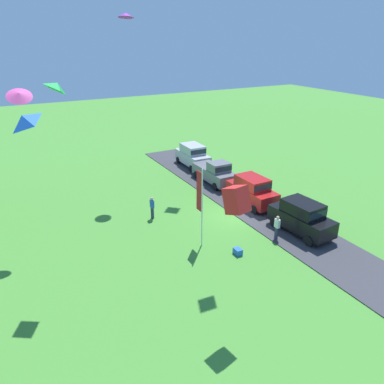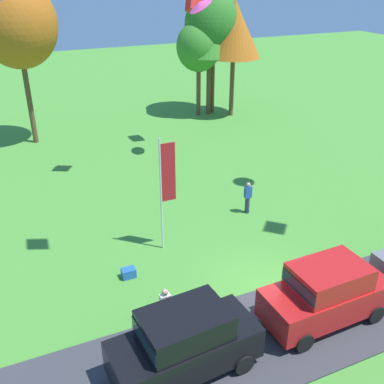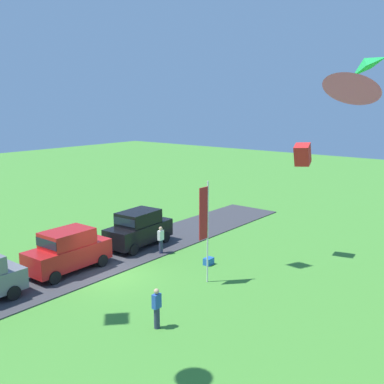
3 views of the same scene
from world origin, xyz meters
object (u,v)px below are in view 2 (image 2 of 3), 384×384
(flag_banner, at_px, (166,180))
(kite_box_high_right, at_px, (194,2))
(tree_far_right, at_px, (17,24))
(tree_right_of_center, at_px, (210,27))
(person_on_lawn, at_px, (248,197))
(tree_left_of_center, at_px, (199,47))
(tree_lone_near, at_px, (234,29))
(car_suv_far_end, at_px, (327,291))
(tree_far_left, at_px, (214,24))
(cooler_box, at_px, (129,273))
(car_suv_mid_row, at_px, (185,341))
(person_beside_suv, at_px, (165,309))
(kite_delta_low_drifter, at_px, (200,4))

(flag_banner, xyz_separation_m, kite_box_high_right, (6.41, 11.30, 6.12))
(tree_far_right, bearing_deg, tree_right_of_center, 4.63)
(person_on_lawn, bearing_deg, tree_left_of_center, 73.59)
(tree_lone_near, xyz_separation_m, flag_banner, (-12.25, -16.61, -3.63))
(car_suv_far_end, height_order, tree_far_left, tree_far_left)
(tree_left_of_center, relative_size, tree_lone_near, 0.83)
(flag_banner, distance_m, cooler_box, 4.12)
(cooler_box, height_order, kite_box_high_right, kite_box_high_right)
(tree_left_of_center, bearing_deg, tree_far_right, -174.58)
(car_suv_mid_row, xyz_separation_m, kite_box_high_right, (8.46, 18.08, 8.14))
(tree_far_left, bearing_deg, tree_far_right, -174.17)
(car_suv_mid_row, xyz_separation_m, person_on_lawn, (6.94, 8.06, -0.42))
(kite_box_high_right, bearing_deg, flag_banner, -119.56)
(car_suv_mid_row, relative_size, car_suv_far_end, 1.02)
(cooler_box, relative_size, kite_box_high_right, 0.49)
(tree_far_right, xyz_separation_m, cooler_box, (1.51, -17.96, -7.85))
(tree_lone_near, height_order, flag_banner, tree_lone_near)
(person_on_lawn, relative_size, tree_left_of_center, 0.22)
(tree_right_of_center, xyz_separation_m, flag_banner, (-10.63, -17.70, -3.75))
(tree_right_of_center, xyz_separation_m, cooler_box, (-12.89, -19.13, -6.87))
(car_suv_mid_row, height_order, tree_right_of_center, tree_right_of_center)
(tree_left_of_center, distance_m, flag_banner, 20.44)
(person_on_lawn, bearing_deg, car_suv_mid_row, -130.73)
(car_suv_mid_row, distance_m, person_beside_suv, 2.05)
(car_suv_far_end, height_order, person_on_lawn, car_suv_far_end)
(flag_banner, height_order, cooler_box, flag_banner)
(person_beside_suv, relative_size, tree_far_right, 0.16)
(tree_right_of_center, xyz_separation_m, tree_lone_near, (1.62, -1.09, -0.12))
(tree_lone_near, xyz_separation_m, cooler_box, (-14.52, -18.04, -6.75))
(flag_banner, height_order, kite_box_high_right, kite_box_high_right)
(tree_far_right, relative_size, tree_left_of_center, 1.43)
(person_on_lawn, xyz_separation_m, tree_right_of_center, (5.74, 16.42, 6.19))
(tree_far_right, distance_m, kite_box_high_right, 11.54)
(tree_right_of_center, height_order, kite_box_high_right, kite_box_high_right)
(tree_left_of_center, height_order, tree_far_left, tree_far_left)
(person_beside_suv, height_order, tree_right_of_center, tree_right_of_center)
(car_suv_mid_row, bearing_deg, kite_box_high_right, 64.92)
(car_suv_mid_row, height_order, person_beside_suv, car_suv_mid_row)
(car_suv_far_end, bearing_deg, tree_far_right, 107.11)
(tree_left_of_center, height_order, kite_delta_low_drifter, kite_delta_low_drifter)
(car_suv_far_end, xyz_separation_m, flag_banner, (-3.36, 6.67, 2.03))
(tree_left_of_center, xyz_separation_m, kite_box_high_right, (-3.35, -6.52, 3.84))
(car_suv_far_end, xyz_separation_m, tree_far_left, (7.80, 24.73, 5.93))
(person_beside_suv, distance_m, tree_left_of_center, 25.86)
(tree_far_left, height_order, kite_delta_low_drifter, kite_delta_low_drifter)
(tree_right_of_center, bearing_deg, tree_far_left, 33.70)
(person_on_lawn, height_order, person_beside_suv, same)
(person_beside_suv, height_order, kite_box_high_right, kite_box_high_right)
(tree_right_of_center, distance_m, tree_far_left, 0.66)
(tree_left_of_center, distance_m, kite_box_high_right, 8.27)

